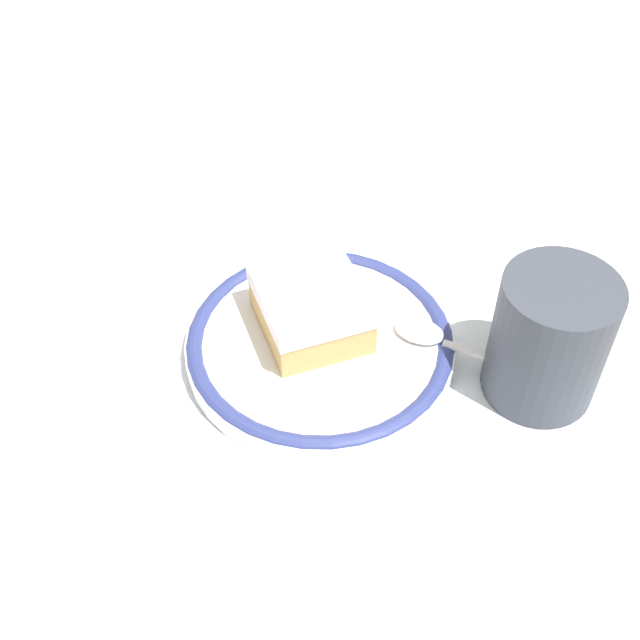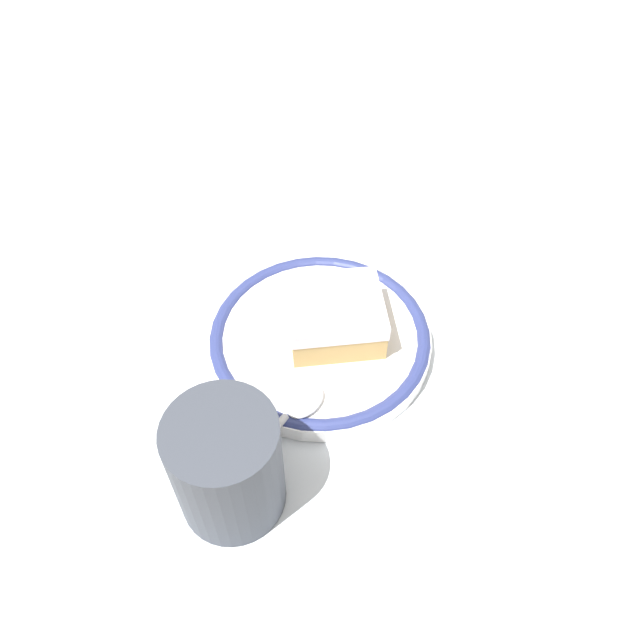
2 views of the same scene
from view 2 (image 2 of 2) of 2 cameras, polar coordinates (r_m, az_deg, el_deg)
The scene contains 7 objects.
ground_plane at distance 0.59m, azimuth -0.10°, elevation 0.13°, with size 2.40×2.40×0.00m, color #B7B2A8.
placemat at distance 0.59m, azimuth -0.10°, elevation 0.18°, with size 0.52×0.41×0.00m, color silver.
plate at distance 0.56m, azimuth 0.00°, elevation -1.69°, with size 0.20×0.20×0.02m.
cake_slice at distance 0.54m, azimuth 1.37°, elevation 0.34°, with size 0.10×0.10×0.04m.
spoon at distance 0.50m, azimuth -3.11°, elevation -9.16°, with size 0.14×0.06×0.01m.
cup at distance 0.46m, azimuth -8.42°, elevation -13.20°, with size 0.08×0.08×0.10m.
sugar_packet at distance 0.68m, azimuth 16.43°, elevation 7.15°, with size 0.05×0.03×0.01m, color white.
Camera 2 is at (-0.35, -0.13, 0.45)m, focal length 35.42 mm.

